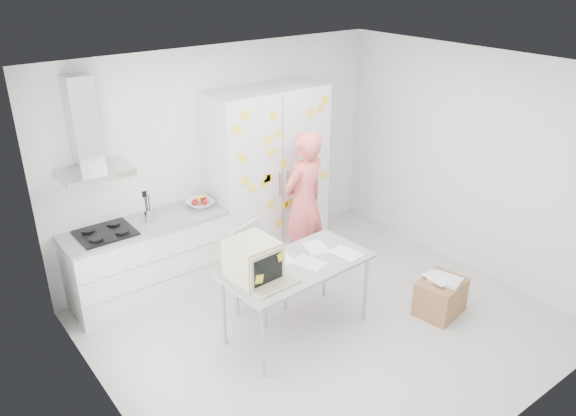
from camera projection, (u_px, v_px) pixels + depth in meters
floor at (325, 325)px, 6.04m from camera, size 4.50×4.00×0.02m
walls at (284, 188)px, 5.99m from camera, size 4.52×4.01×2.70m
ceiling at (334, 71)px, 4.91m from camera, size 4.50×4.00×0.02m
counter_run at (149, 258)px, 6.40m from camera, size 1.84×0.63×1.28m
range_hood at (87, 137)px, 5.63m from camera, size 0.70×0.48×1.01m
tall_cabinet at (267, 175)px, 7.04m from camera, size 1.50×0.68×2.20m
person at (304, 203)px, 6.73m from camera, size 0.72×0.54×1.80m
desk at (270, 264)px, 5.39m from camera, size 1.56×0.84×1.21m
chair at (255, 265)px, 6.05m from camera, size 0.58×0.58×1.02m
cardboard_box at (440, 296)px, 6.15m from camera, size 0.57×0.49×0.45m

